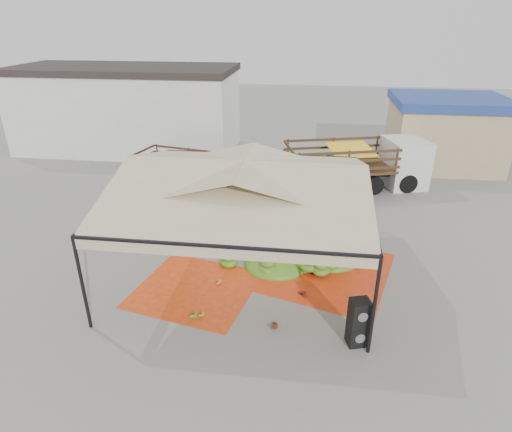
# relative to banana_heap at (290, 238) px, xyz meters

# --- Properties ---
(ground) EXTENTS (90.00, 90.00, 0.00)m
(ground) POSITION_rel_banana_heap_xyz_m (-1.54, -1.16, -0.63)
(ground) COLOR slate
(ground) RESTS_ON ground
(canopy_tent) EXTENTS (8.10, 8.10, 4.00)m
(canopy_tent) POSITION_rel_banana_heap_xyz_m (-1.54, -1.16, 2.67)
(canopy_tent) COLOR black
(canopy_tent) RESTS_ON ground
(building_white) EXTENTS (14.30, 6.30, 5.40)m
(building_white) POSITION_rel_banana_heap_xyz_m (-11.54, 12.84, 2.08)
(building_white) COLOR silver
(building_white) RESTS_ON ground
(building_tan) EXTENTS (6.30, 5.30, 4.10)m
(building_tan) POSITION_rel_banana_heap_xyz_m (8.46, 11.84, 1.45)
(building_tan) COLOR tan
(building_tan) RESTS_ON ground
(tarp_left) EXTENTS (4.43, 4.29, 0.01)m
(tarp_left) POSITION_rel_banana_heap_xyz_m (-2.98, -2.88, -0.62)
(tarp_left) COLOR #E94515
(tarp_left) RESTS_ON ground
(tarp_right) EXTENTS (5.33, 5.47, 0.01)m
(tarp_right) POSITION_rel_banana_heap_xyz_m (1.38, -1.22, -0.62)
(tarp_right) COLOR red
(tarp_right) RESTS_ON ground
(banana_heap) EXTENTS (6.04, 5.03, 1.26)m
(banana_heap) POSITION_rel_banana_heap_xyz_m (0.00, 0.00, 0.00)
(banana_heap) COLOR #3A7718
(banana_heap) RESTS_ON ground
(hand_yellow_a) EXTENTS (0.51, 0.44, 0.20)m
(hand_yellow_a) POSITION_rel_banana_heap_xyz_m (-2.35, -2.49, -0.53)
(hand_yellow_a) COLOR #B68B24
(hand_yellow_a) RESTS_ON ground
(hand_yellow_b) EXTENTS (0.39, 0.32, 0.18)m
(hand_yellow_b) POSITION_rel_banana_heap_xyz_m (-2.49, -4.22, -0.54)
(hand_yellow_b) COLOR gold
(hand_yellow_b) RESTS_ON ground
(hand_red_a) EXTENTS (0.53, 0.45, 0.22)m
(hand_red_a) POSITION_rel_banana_heap_xyz_m (-0.26, -4.49, -0.52)
(hand_red_a) COLOR #5D2715
(hand_red_a) RESTS_ON ground
(hand_red_b) EXTENTS (0.59, 0.56, 0.21)m
(hand_red_b) POSITION_rel_banana_heap_xyz_m (0.54, -2.85, -0.53)
(hand_red_b) COLOR #5B1C14
(hand_red_b) RESTS_ON ground
(hand_green) EXTENTS (0.54, 0.45, 0.23)m
(hand_green) POSITION_rel_banana_heap_xyz_m (-2.72, -4.31, -0.51)
(hand_green) COLOR #577C1A
(hand_green) RESTS_ON ground
(hanging_bunches) EXTENTS (3.24, 0.24, 0.20)m
(hanging_bunches) POSITION_rel_banana_heap_xyz_m (-0.34, -2.00, 1.99)
(hanging_bunches) COLOR #376E17
(hanging_bunches) RESTS_ON ground
(speaker_stack) EXTENTS (0.63, 0.59, 1.45)m
(speaker_stack) POSITION_rel_banana_heap_xyz_m (2.16, -4.86, 0.09)
(speaker_stack) COLOR black
(speaker_stack) RESTS_ON ground
(banana_leaves) EXTENTS (0.96, 1.36, 3.70)m
(banana_leaves) POSITION_rel_banana_heap_xyz_m (-5.24, 0.93, -0.63)
(banana_leaves) COLOR #37691C
(banana_leaves) RESTS_ON ground
(vendor) EXTENTS (0.78, 0.65, 1.84)m
(vendor) POSITION_rel_banana_heap_xyz_m (-1.70, 3.27, 0.29)
(vendor) COLOR gray
(vendor) RESTS_ON ground
(truck_left) EXTENTS (6.04, 3.19, 1.97)m
(truck_left) POSITION_rel_banana_heap_xyz_m (-5.12, 5.83, 0.59)
(truck_left) COLOR #482518
(truck_left) RESTS_ON ground
(truck_right) EXTENTS (7.62, 4.34, 2.48)m
(truck_right) POSITION_rel_banana_heap_xyz_m (3.32, 7.41, 0.90)
(truck_right) COLOR #492E18
(truck_right) RESTS_ON ground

